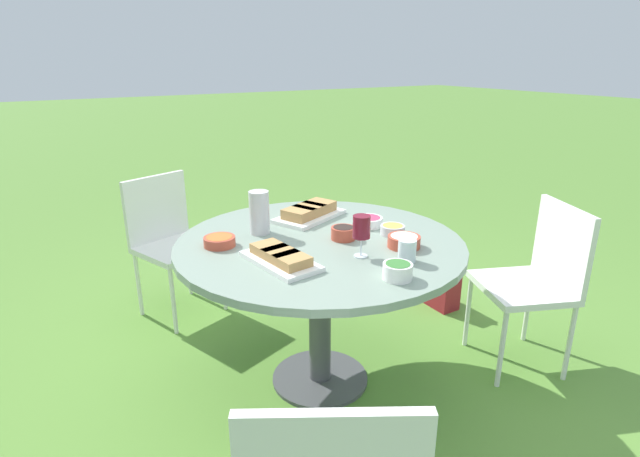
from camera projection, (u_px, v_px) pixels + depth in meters
name	position (u px, v px, depth m)	size (l,w,h in m)	color
ground_plane	(320.00, 379.00, 2.61)	(40.00, 40.00, 0.00)	#5B8C38
dining_table	(320.00, 260.00, 2.39)	(1.36, 1.36, 0.77)	#4C4C51
chair_near_left	(538.00, 273.00, 2.61)	(0.57, 0.56, 0.89)	white
chair_near_right	(169.00, 234.00, 3.17)	(0.54, 0.56, 0.89)	white
water_pitcher	(259.00, 212.00, 2.42)	(0.11, 0.10, 0.21)	silver
wine_glass	(361.00, 228.00, 2.12)	(0.08, 0.08, 0.19)	silver
platter_bread_main	(280.00, 257.00, 2.09)	(0.39, 0.23, 0.06)	white
platter_charcuterie	(309.00, 212.00, 2.67)	(0.35, 0.44, 0.07)	white
bowl_fries	(393.00, 229.00, 2.43)	(0.12, 0.12, 0.05)	silver
bowl_salad	(398.00, 270.00, 1.94)	(0.12, 0.12, 0.06)	white
bowl_olives	(343.00, 232.00, 2.36)	(0.12, 0.12, 0.06)	#B74733
bowl_dip_red	(368.00, 221.00, 2.55)	(0.15, 0.15, 0.05)	white
bowl_dip_cream	(404.00, 241.00, 2.26)	(0.15, 0.15, 0.05)	#B74733
bowl_roasted_veg	(220.00, 241.00, 2.28)	(0.14, 0.14, 0.05)	#B74733
cup_water_near	(407.00, 251.00, 2.10)	(0.08, 0.08, 0.10)	silver
handbag	(437.00, 286.00, 3.36)	(0.30, 0.14, 0.37)	maroon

